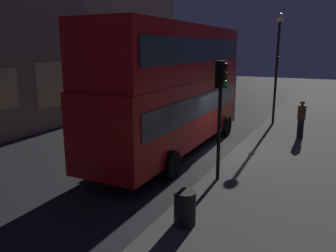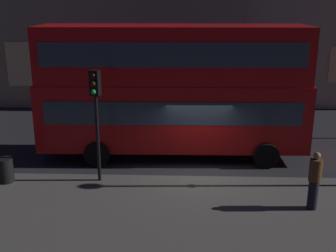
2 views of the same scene
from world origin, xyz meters
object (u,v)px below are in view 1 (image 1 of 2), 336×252
double_decker_bus (174,84)px  traffic_light_near_kerb (221,96)px  litter_bin (185,208)px  traffic_light_far_side (197,71)px  street_lamp (278,48)px  pedestrian (301,119)px

double_decker_bus → traffic_light_near_kerb: 3.85m
double_decker_bus → litter_bin: double_decker_bus is taller
traffic_light_far_side → street_lamp: 6.18m
traffic_light_far_side → pedestrian: size_ratio=2.16×
pedestrian → litter_bin: bearing=-70.4°
traffic_light_near_kerb → pedestrian: traffic_light_near_kerb is taller
double_decker_bus → street_lamp: 7.82m
double_decker_bus → pedestrian: 6.76m
traffic_light_near_kerb → street_lamp: size_ratio=0.64×
street_lamp → pedestrian: 4.66m
traffic_light_near_kerb → street_lamp: street_lamp is taller
street_lamp → pedestrian: bearing=-146.5°
street_lamp → pedestrian: (-2.67, -1.77, -3.39)m
traffic_light_near_kerb → litter_bin: (-3.27, -0.23, -2.40)m
traffic_light_near_kerb → traffic_light_far_side: bearing=38.2°
double_decker_bus → traffic_light_far_side: size_ratio=2.72×
pedestrian → traffic_light_near_kerb: bearing=-76.3°
traffic_light_far_side → pedestrian: bearing=55.3°
traffic_light_far_side → street_lamp: bearing=68.0°
traffic_light_near_kerb → street_lamp: bearing=12.2°
pedestrian → traffic_light_far_side: bearing=176.2°
traffic_light_near_kerb → pedestrian: 7.43m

